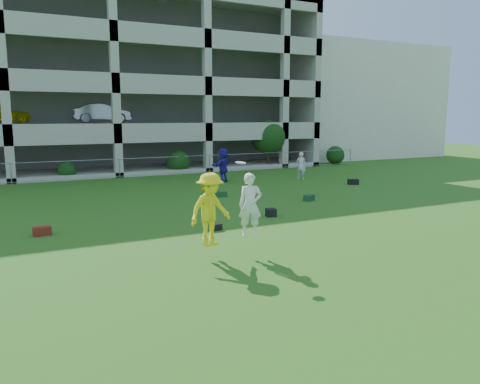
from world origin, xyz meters
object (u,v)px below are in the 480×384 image
stucco_building (332,103)px  parking_garage (91,86)px  bystander_e (301,166)px  crate_d (271,212)px  bystander_d (223,165)px  frisbee_contest (219,208)px

stucco_building → parking_garage: 23.04m
bystander_e → crate_d: bearing=103.4°
bystander_d → frisbee_contest: frisbee_contest is taller
bystander_e → frisbee_contest: 16.23m
crate_d → parking_garage: bearing=96.5°
bystander_e → bystander_d: bearing=40.9°
parking_garage → bystander_e: bearing=-56.7°
stucco_building → parking_garage: size_ratio=0.53×
bystander_d → frisbee_contest: size_ratio=0.88×
bystander_d → crate_d: size_ratio=5.57×
stucco_building → crate_d: size_ratio=45.71×
stucco_building → bystander_e: bearing=-132.6°
bystander_d → bystander_e: 4.76m
bystander_e → parking_garage: bearing=-3.2°
bystander_e → stucco_building: bearing=-79.1°
bystander_d → bystander_e: bearing=128.8°
crate_d → frisbee_contest: 5.62m
bystander_e → parking_garage: (-9.49, 14.43, 5.19)m
bystander_e → parking_garage: parking_garage is taller
stucco_building → bystander_d: size_ratio=8.21×
stucco_building → frisbee_contest: (-24.33, -26.82, -3.66)m
stucco_building → crate_d: 31.12m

